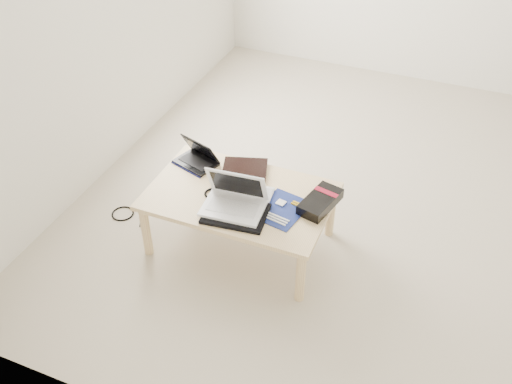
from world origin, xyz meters
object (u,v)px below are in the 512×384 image
at_px(netbook, 197,158).
at_px(gpu_box, 320,202).
at_px(white_laptop, 235,200).
at_px(coffee_table, 240,200).

relative_size(netbook, gpu_box, 0.95).
bearing_deg(netbook, gpu_box, -7.67).
distance_m(netbook, white_laptop, 0.53).
height_order(white_laptop, gpu_box, white_laptop).
xyz_separation_m(coffee_table, netbook, (-0.38, 0.19, 0.09)).
distance_m(coffee_table, netbook, 0.44).
height_order(netbook, gpu_box, netbook).
bearing_deg(white_laptop, netbook, 141.23).
bearing_deg(netbook, white_laptop, -38.77).
distance_m(coffee_table, gpu_box, 0.49).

